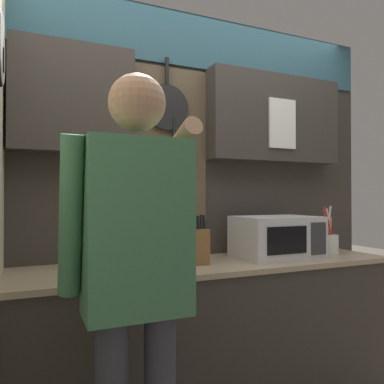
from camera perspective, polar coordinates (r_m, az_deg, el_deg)
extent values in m
cube|color=#38332D|center=(2.38, 3.23, -21.70)|extent=(2.23, 0.58, 0.87)
cube|color=tan|center=(2.26, 3.22, -10.97)|extent=(2.26, 0.61, 0.03)
cube|color=#38332D|center=(2.51, 0.02, -1.53)|extent=(2.83, 0.04, 2.51)
cube|color=#2D5666|center=(2.69, 0.30, 22.00)|extent=(2.79, 0.02, 0.36)
cube|color=#38332D|center=(2.28, -17.63, 13.38)|extent=(0.67, 0.16, 0.61)
cube|color=#38332D|center=(2.77, 12.49, 10.78)|extent=(1.03, 0.16, 0.61)
cube|color=brown|center=(2.43, -3.58, 5.08)|extent=(0.52, 0.01, 1.19)
cylinder|color=black|center=(2.45, -3.89, 12.77)|extent=(0.29, 0.02, 0.29)
cube|color=black|center=(2.51, -3.84, 17.96)|extent=(0.02, 0.02, 0.17)
cylinder|color=#B7B7BC|center=(2.41, -2.79, 4.66)|extent=(0.26, 0.02, 0.26)
cube|color=black|center=(2.43, -2.74, 9.44)|extent=(0.02, 0.02, 0.14)
cylinder|color=silver|center=(2.35, -6.14, -3.37)|extent=(0.01, 0.01, 0.22)
ellipsoid|color=silver|center=(2.36, -6.14, -6.38)|extent=(0.04, 0.01, 0.04)
cylinder|color=silver|center=(2.38, -4.29, -3.37)|extent=(0.01, 0.01, 0.22)
ellipsoid|color=silver|center=(2.39, -4.29, -6.43)|extent=(0.05, 0.01, 0.04)
cylinder|color=red|center=(2.40, -2.48, -2.73)|extent=(0.01, 0.01, 0.17)
ellipsoid|color=red|center=(2.41, -2.48, -5.11)|extent=(0.04, 0.01, 0.04)
cylinder|color=silver|center=(2.44, -0.71, -3.32)|extent=(0.01, 0.01, 0.23)
ellipsoid|color=silver|center=(2.44, -0.71, -6.34)|extent=(0.05, 0.01, 0.05)
cube|color=white|center=(2.69, 13.60, 10.09)|extent=(0.22, 0.02, 0.34)
cylinder|color=white|center=(1.87, -27.12, 18.83)|extent=(0.02, 0.29, 0.29)
torus|color=black|center=(1.87, -27.25, 18.83)|extent=(0.02, 0.31, 0.31)
cube|color=black|center=(1.84, -26.80, 17.46)|extent=(0.01, 0.03, 0.10)
cube|color=silver|center=(2.46, 12.71, -6.68)|extent=(0.51, 0.36, 0.26)
cube|color=black|center=(2.28, 14.33, -7.14)|extent=(0.28, 0.01, 0.16)
cube|color=#333338|center=(2.43, 18.73, -6.73)|extent=(0.11, 0.01, 0.20)
cube|color=brown|center=(2.18, 0.67, -8.26)|extent=(0.12, 0.16, 0.20)
cylinder|color=black|center=(2.13, 0.17, -5.06)|extent=(0.02, 0.03, 0.05)
cylinder|color=black|center=(2.13, 0.61, -4.60)|extent=(0.02, 0.03, 0.08)
cylinder|color=black|center=(2.14, 1.04, -4.69)|extent=(0.02, 0.03, 0.08)
cylinder|color=black|center=(2.15, 1.47, -4.58)|extent=(0.02, 0.03, 0.08)
cylinder|color=black|center=(2.15, 1.89, -4.60)|extent=(0.02, 0.03, 0.08)
cylinder|color=white|center=(2.75, 20.21, -7.45)|extent=(0.12, 0.12, 0.13)
cylinder|color=tan|center=(2.74, 20.28, -5.66)|extent=(0.03, 0.01, 0.20)
cylinder|color=silver|center=(2.73, 20.00, -4.88)|extent=(0.07, 0.02, 0.27)
cylinder|color=red|center=(2.72, 20.18, -4.94)|extent=(0.06, 0.05, 0.27)
cylinder|color=tan|center=(2.73, 20.03, -5.12)|extent=(0.04, 0.02, 0.25)
cylinder|color=black|center=(2.75, 19.89, -5.41)|extent=(0.04, 0.02, 0.22)
cylinder|color=silver|center=(2.73, 20.17, -5.05)|extent=(0.05, 0.02, 0.26)
cylinder|color=tan|center=(2.77, 19.83, -5.07)|extent=(0.06, 0.02, 0.25)
cube|color=#3D704C|center=(1.40, -8.40, -5.25)|extent=(0.38, 0.22, 0.64)
sphere|color=#A87A5B|center=(1.44, -8.36, 13.30)|extent=(0.21, 0.21, 0.21)
cylinder|color=#3D704C|center=(1.38, -17.98, -3.57)|extent=(0.08, 0.19, 0.58)
cylinder|color=#A87A5B|center=(1.73, -3.35, 5.59)|extent=(0.08, 0.57, 0.26)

